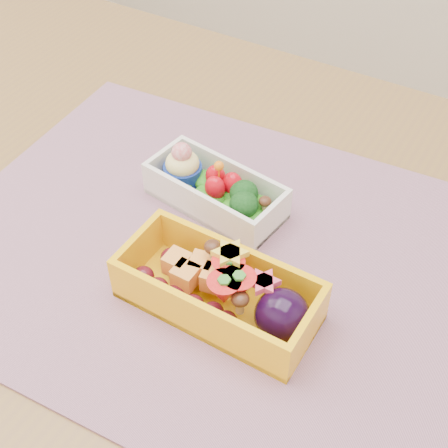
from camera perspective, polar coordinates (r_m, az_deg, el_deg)
The scene contains 4 objects.
table at distance 0.67m, azimuth -1.49°, elevation -9.17°, with size 1.20×0.80×0.75m.
placemat at distance 0.60m, azimuth -0.86°, elevation -2.63°, with size 0.54×0.42×0.00m, color #9F6E83.
bento_white at distance 0.63m, azimuth -0.86°, elevation 3.18°, with size 0.15×0.08×0.06m.
bento_yellow at distance 0.54m, azimuth -0.20°, elevation -6.22°, with size 0.18×0.08×0.06m.
Camera 1 is at (0.22, -0.33, 1.20)m, focal length 49.16 mm.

